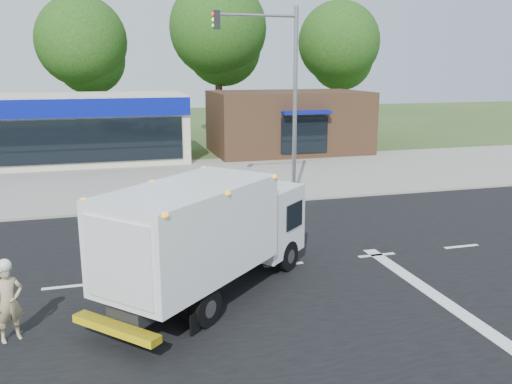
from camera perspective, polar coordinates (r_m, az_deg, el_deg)
ground at (r=15.90m, az=2.90°, el=-7.70°), size 120.00×120.00×0.00m
road_asphalt at (r=15.90m, az=2.90°, el=-7.68°), size 60.00×14.00×0.02m
sidewalk at (r=23.45m, az=-3.46°, el=-0.65°), size 60.00×2.40×0.12m
parking_apron at (r=29.03m, az=-5.89°, el=1.90°), size 60.00×9.00×0.02m
lane_markings at (r=15.20m, az=9.43°, el=-8.80°), size 55.20×7.00×0.01m
ems_box_truck at (r=13.36m, az=-5.07°, el=-4.03°), size 6.33×6.11×2.99m
emergency_worker at (r=12.58m, az=-24.63°, el=-10.38°), size 0.74×0.64×1.81m
retail_strip_mall at (r=34.46m, az=-22.74°, el=6.10°), size 18.00×6.20×4.00m
brown_storefront at (r=36.21m, az=3.44°, el=7.37°), size 10.00×6.70×4.00m
traffic_signal_pole at (r=22.82m, az=2.60°, el=11.32°), size 3.51×0.25×8.00m
background_trees at (r=42.45m, az=-10.71°, el=15.30°), size 36.77×7.39×12.10m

